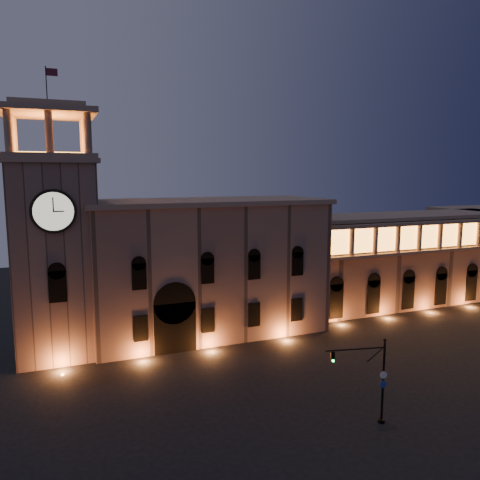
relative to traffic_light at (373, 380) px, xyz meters
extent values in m
plane|color=black|center=(-3.42, 5.54, -3.88)|extent=(160.00, 160.00, 0.00)
cube|color=#7B5D50|center=(-5.42, 27.54, 4.62)|extent=(30.00, 12.00, 17.00)
cube|color=#8A705F|center=(-5.42, 27.54, 13.42)|extent=(30.80, 12.80, 0.60)
cube|color=black|center=(-11.42, 22.14, -0.88)|extent=(5.00, 1.40, 6.00)
cylinder|color=black|center=(-11.42, 22.14, 2.12)|extent=(5.00, 1.40, 5.00)
cube|color=orange|center=(-11.42, 21.94, -1.08)|extent=(4.20, 0.20, 5.00)
cube|color=#7B5D50|center=(-23.92, 26.54, 7.12)|extent=(9.00, 9.00, 22.00)
cube|color=#8A705F|center=(-23.92, 26.54, 18.37)|extent=(9.80, 9.80, 0.50)
cylinder|color=black|center=(-23.92, 21.86, 13.12)|extent=(4.60, 0.35, 4.60)
cylinder|color=beige|center=(-23.92, 21.72, 13.12)|extent=(4.00, 0.12, 4.00)
cube|color=#8A705F|center=(-23.92, 26.54, 18.87)|extent=(9.40, 9.40, 0.50)
cube|color=orange|center=(-23.92, 26.54, 19.17)|extent=(6.80, 6.80, 0.15)
cylinder|color=#8A705F|center=(-27.72, 22.74, 21.22)|extent=(0.76, 0.76, 4.20)
cylinder|color=#8A705F|center=(-23.92, 22.74, 21.22)|extent=(0.76, 0.76, 4.20)
cylinder|color=#8A705F|center=(-20.12, 22.74, 21.22)|extent=(0.76, 0.76, 4.20)
cylinder|color=#8A705F|center=(-27.72, 30.34, 21.22)|extent=(0.76, 0.76, 4.20)
cylinder|color=#8A705F|center=(-23.92, 30.34, 21.22)|extent=(0.76, 0.76, 4.20)
cylinder|color=#8A705F|center=(-20.12, 30.34, 21.22)|extent=(0.76, 0.76, 4.20)
cylinder|color=#8A705F|center=(-27.72, 26.54, 21.22)|extent=(0.76, 0.76, 4.20)
cylinder|color=#8A705F|center=(-20.12, 26.54, 21.22)|extent=(0.76, 0.76, 4.20)
cube|color=#8A705F|center=(-23.92, 26.54, 23.62)|extent=(9.80, 9.80, 0.60)
cube|color=#8A705F|center=(-23.92, 26.54, 24.22)|extent=(7.50, 7.50, 0.60)
cylinder|color=black|center=(-23.92, 26.54, 26.52)|extent=(0.10, 0.10, 4.00)
plane|color=#4C1526|center=(-23.32, 26.54, 27.92)|extent=(1.20, 0.00, 1.20)
cube|color=brown|center=(28.58, 29.54, 3.12)|extent=(40.00, 10.00, 14.00)
cube|color=#8A705F|center=(28.58, 29.54, 10.37)|extent=(40.60, 10.60, 0.50)
cube|color=#8A705F|center=(28.58, 24.04, 5.42)|extent=(40.00, 1.20, 0.40)
cube|color=#8A705F|center=(28.58, 24.04, 9.72)|extent=(40.00, 1.40, 0.50)
cube|color=orange|center=(28.58, 24.59, 7.62)|extent=(38.00, 0.15, 3.60)
cylinder|color=#8A705F|center=(10.58, 24.04, 7.62)|extent=(0.70, 0.70, 4.00)
cylinder|color=#8A705F|center=(14.58, 24.04, 7.62)|extent=(0.70, 0.70, 4.00)
cylinder|color=#8A705F|center=(18.58, 24.04, 7.62)|extent=(0.70, 0.70, 4.00)
cylinder|color=#8A705F|center=(22.58, 24.04, 7.62)|extent=(0.70, 0.70, 4.00)
cylinder|color=#8A705F|center=(26.58, 24.04, 7.62)|extent=(0.70, 0.70, 4.00)
cylinder|color=#8A705F|center=(30.58, 24.04, 7.62)|extent=(0.70, 0.70, 4.00)
cylinder|color=#8A705F|center=(34.58, 24.04, 7.62)|extent=(0.70, 0.70, 4.00)
cylinder|color=#8A705F|center=(38.58, 24.04, 7.62)|extent=(0.70, 0.70, 4.00)
cylinder|color=black|center=(0.89, -0.19, -0.31)|extent=(0.20, 0.20, 7.15)
cylinder|color=black|center=(0.89, -0.19, -3.73)|extent=(0.57, 0.57, 0.31)
sphere|color=black|center=(0.89, -0.19, 3.37)|extent=(0.29, 0.29, 0.29)
cylinder|color=black|center=(-1.61, 0.36, 2.75)|extent=(5.01, 1.22, 0.12)
cube|color=black|center=(-3.50, 0.78, 2.24)|extent=(0.36, 0.34, 0.87)
cylinder|color=#0CE53F|center=(-3.53, 0.62, 1.96)|extent=(0.20, 0.12, 0.18)
cylinder|color=silver|center=(0.81, -0.32, 0.41)|extent=(0.61, 0.17, 0.61)
cylinder|color=navy|center=(0.81, -0.32, -0.41)|extent=(0.61, 0.17, 0.61)
camera|label=1|loc=(-23.94, -30.05, 16.89)|focal=35.00mm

